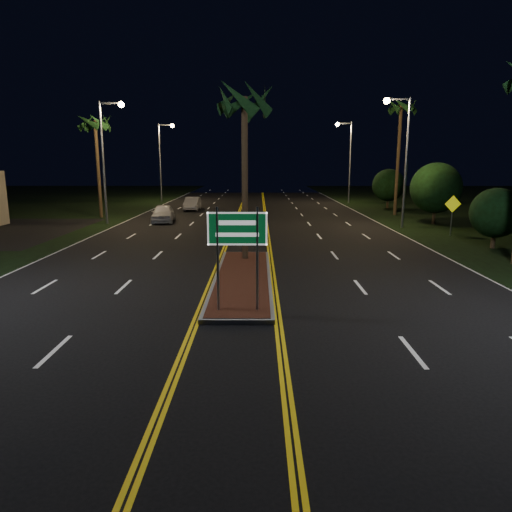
{
  "coord_description": "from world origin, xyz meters",
  "views": [
    {
      "loc": [
        0.64,
        -10.7,
        4.66
      ],
      "look_at": [
        0.56,
        2.63,
        1.9
      ],
      "focal_mm": 32.0,
      "sensor_mm": 36.0,
      "label": 1
    }
  ],
  "objects_px": {
    "median_island": "(243,278)",
    "shrub_far": "(389,185)",
    "streetlight_right_far": "(347,153)",
    "palm_median": "(244,102)",
    "palm_right_far": "(401,108)",
    "shrub_near": "(496,213)",
    "palm_left_far": "(95,123)",
    "streetlight_right_mid": "(402,147)",
    "streetlight_left_mid": "(107,148)",
    "highway_sign": "(237,238)",
    "car_far": "(192,202)",
    "car_near": "(163,212)",
    "streetlight_left_far": "(163,153)",
    "warning_sign": "(452,210)",
    "shrub_mid": "(436,188)"
  },
  "relations": [
    {
      "from": "median_island",
      "to": "shrub_far",
      "type": "bearing_deg",
      "value": 64.55
    },
    {
      "from": "median_island",
      "to": "streetlight_right_far",
      "type": "relative_size",
      "value": 1.14
    },
    {
      "from": "palm_median",
      "to": "palm_right_far",
      "type": "bearing_deg",
      "value": 56.72
    },
    {
      "from": "median_island",
      "to": "shrub_near",
      "type": "height_order",
      "value": "shrub_near"
    },
    {
      "from": "palm_left_far",
      "to": "palm_right_far",
      "type": "relative_size",
      "value": 0.85
    },
    {
      "from": "streetlight_right_mid",
      "to": "palm_right_far",
      "type": "xyz_separation_m",
      "value": [
        2.19,
        8.0,
        3.49
      ]
    },
    {
      "from": "median_island",
      "to": "streetlight_left_mid",
      "type": "bearing_deg",
      "value": 121.98
    },
    {
      "from": "highway_sign",
      "to": "car_far",
      "type": "bearing_deg",
      "value": 100.63
    },
    {
      "from": "shrub_far",
      "to": "median_island",
      "type": "bearing_deg",
      "value": -115.45
    },
    {
      "from": "shrub_far",
      "to": "car_far",
      "type": "xyz_separation_m",
      "value": [
        -19.7,
        -1.77,
        -1.6
      ]
    },
    {
      "from": "palm_median",
      "to": "palm_right_far",
      "type": "height_order",
      "value": "palm_right_far"
    },
    {
      "from": "palm_right_far",
      "to": "car_near",
      "type": "relative_size",
      "value": 2.12
    },
    {
      "from": "highway_sign",
      "to": "streetlight_left_mid",
      "type": "height_order",
      "value": "streetlight_left_mid"
    },
    {
      "from": "median_island",
      "to": "streetlight_right_far",
      "type": "xyz_separation_m",
      "value": [
        10.61,
        35.0,
        5.57
      ]
    },
    {
      "from": "streetlight_right_far",
      "to": "streetlight_left_mid",
      "type": "bearing_deg",
      "value": -139.7
    },
    {
      "from": "shrub_far",
      "to": "car_near",
      "type": "bearing_deg",
      "value": -152.0
    },
    {
      "from": "streetlight_left_mid",
      "to": "shrub_far",
      "type": "relative_size",
      "value": 2.27
    },
    {
      "from": "streetlight_left_far",
      "to": "streetlight_right_far",
      "type": "relative_size",
      "value": 1.0
    },
    {
      "from": "streetlight_left_mid",
      "to": "shrub_far",
      "type": "xyz_separation_m",
      "value": [
        24.41,
        12.0,
        -3.32
      ]
    },
    {
      "from": "palm_left_far",
      "to": "warning_sign",
      "type": "relative_size",
      "value": 3.43
    },
    {
      "from": "shrub_mid",
      "to": "shrub_near",
      "type": "bearing_deg",
      "value": -92.86
    },
    {
      "from": "streetlight_left_mid",
      "to": "car_far",
      "type": "relative_size",
      "value": 2.05
    },
    {
      "from": "shrub_near",
      "to": "car_far",
      "type": "xyz_separation_m",
      "value": [
        -19.4,
        20.23,
        -1.21
      ]
    },
    {
      "from": "streetlight_left_mid",
      "to": "highway_sign",
      "type": "bearing_deg",
      "value": -63.41
    },
    {
      "from": "median_island",
      "to": "car_far",
      "type": "bearing_deg",
      "value": 102.22
    },
    {
      "from": "median_island",
      "to": "highway_sign",
      "type": "xyz_separation_m",
      "value": [
        0.0,
        -4.2,
        2.32
      ]
    },
    {
      "from": "streetlight_right_mid",
      "to": "warning_sign",
      "type": "relative_size",
      "value": 3.51
    },
    {
      "from": "shrub_mid",
      "to": "car_far",
      "type": "xyz_separation_m",
      "value": [
        -19.9,
        10.23,
        -1.99
      ]
    },
    {
      "from": "highway_sign",
      "to": "car_far",
      "type": "distance_m",
      "value": 32.02
    },
    {
      "from": "streetlight_right_mid",
      "to": "shrub_far",
      "type": "relative_size",
      "value": 2.27
    },
    {
      "from": "palm_right_far",
      "to": "shrub_far",
      "type": "distance_m",
      "value": 9.13
    },
    {
      "from": "highway_sign",
      "to": "streetlight_right_far",
      "type": "distance_m",
      "value": 40.74
    },
    {
      "from": "palm_right_far",
      "to": "warning_sign",
      "type": "bearing_deg",
      "value": -89.01
    },
    {
      "from": "streetlight_left_far",
      "to": "streetlight_right_mid",
      "type": "xyz_separation_m",
      "value": [
        21.23,
        -22.0,
        0.0
      ]
    },
    {
      "from": "palm_median",
      "to": "warning_sign",
      "type": "relative_size",
      "value": 3.23
    },
    {
      "from": "median_island",
      "to": "streetlight_right_mid",
      "type": "relative_size",
      "value": 1.14
    },
    {
      "from": "streetlight_left_mid",
      "to": "streetlight_right_mid",
      "type": "bearing_deg",
      "value": -5.38
    },
    {
      "from": "highway_sign",
      "to": "shrub_mid",
      "type": "height_order",
      "value": "shrub_mid"
    },
    {
      "from": "streetlight_right_far",
      "to": "palm_left_far",
      "type": "bearing_deg",
      "value": -149.12
    },
    {
      "from": "streetlight_right_mid",
      "to": "car_near",
      "type": "relative_size",
      "value": 1.85
    },
    {
      "from": "palm_right_far",
      "to": "shrub_far",
      "type": "relative_size",
      "value": 2.6
    },
    {
      "from": "streetlight_left_mid",
      "to": "palm_left_far",
      "type": "relative_size",
      "value": 1.02
    },
    {
      "from": "palm_left_far",
      "to": "car_near",
      "type": "bearing_deg",
      "value": -26.93
    },
    {
      "from": "streetlight_left_far",
      "to": "palm_right_far",
      "type": "relative_size",
      "value": 0.87
    },
    {
      "from": "shrub_mid",
      "to": "shrub_far",
      "type": "relative_size",
      "value": 1.17
    },
    {
      "from": "palm_left_far",
      "to": "median_island",
      "type": "bearing_deg",
      "value": -58.64
    },
    {
      "from": "streetlight_left_mid",
      "to": "shrub_mid",
      "type": "height_order",
      "value": "streetlight_left_mid"
    },
    {
      "from": "streetlight_right_far",
      "to": "shrub_mid",
      "type": "xyz_separation_m",
      "value": [
        3.39,
        -18.0,
        -2.93
      ]
    },
    {
      "from": "warning_sign",
      "to": "car_far",
      "type": "bearing_deg",
      "value": 133.8
    },
    {
      "from": "streetlight_right_mid",
      "to": "palm_right_far",
      "type": "bearing_deg",
      "value": 74.71
    }
  ]
}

